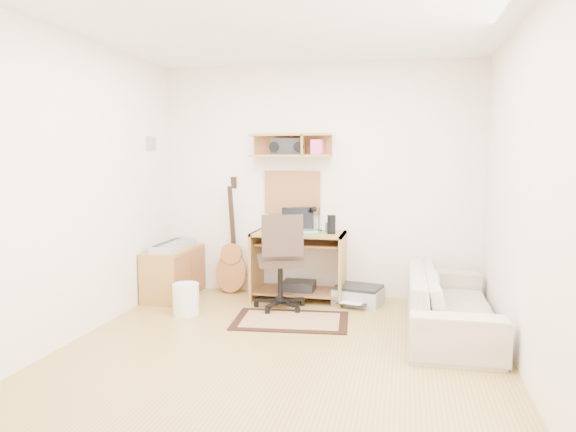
% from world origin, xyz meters
% --- Properties ---
extents(floor, '(3.60, 4.00, 0.01)m').
position_xyz_m(floor, '(0.00, 0.00, -0.01)').
color(floor, tan).
rests_on(floor, ground).
extents(ceiling, '(3.60, 4.00, 0.01)m').
position_xyz_m(ceiling, '(0.00, 0.00, 2.60)').
color(ceiling, white).
rests_on(ceiling, ground).
extents(back_wall, '(3.60, 0.01, 2.60)m').
position_xyz_m(back_wall, '(0.00, 2.00, 1.30)').
color(back_wall, white).
rests_on(back_wall, ground).
extents(left_wall, '(0.01, 4.00, 2.60)m').
position_xyz_m(left_wall, '(-1.80, 0.00, 1.30)').
color(left_wall, white).
rests_on(left_wall, ground).
extents(right_wall, '(0.01, 4.00, 2.60)m').
position_xyz_m(right_wall, '(1.80, 0.00, 1.30)').
color(right_wall, white).
rests_on(right_wall, ground).
extents(wall_shelf, '(0.90, 0.25, 0.26)m').
position_xyz_m(wall_shelf, '(-0.30, 1.88, 1.70)').
color(wall_shelf, '#AD803D').
rests_on(wall_shelf, back_wall).
extents(cork_board, '(0.64, 0.03, 0.49)m').
position_xyz_m(cork_board, '(-0.30, 1.98, 1.17)').
color(cork_board, tan).
rests_on(cork_board, back_wall).
extents(wall_photo, '(0.02, 0.20, 0.15)m').
position_xyz_m(wall_photo, '(-1.79, 1.50, 1.72)').
color(wall_photo, '#4C8CBF').
rests_on(wall_photo, left_wall).
extents(desk, '(1.00, 0.55, 0.75)m').
position_xyz_m(desk, '(-0.17, 1.73, 0.38)').
color(desk, '#AD803D').
rests_on(desk, floor).
extents(laptop, '(0.46, 0.46, 0.27)m').
position_xyz_m(laptop, '(-0.16, 1.71, 0.89)').
color(laptop, silver).
rests_on(laptop, desk).
extents(speaker, '(0.09, 0.09, 0.20)m').
position_xyz_m(speaker, '(0.19, 1.68, 0.85)').
color(speaker, black).
rests_on(speaker, desk).
extents(desk_lamp, '(0.09, 0.09, 0.28)m').
position_xyz_m(desk_lamp, '(0.03, 1.87, 0.89)').
color(desk_lamp, black).
rests_on(desk_lamp, desk).
extents(pencil_cup, '(0.07, 0.07, 0.10)m').
position_xyz_m(pencil_cup, '(0.14, 1.83, 0.80)').
color(pencil_cup, '#334A9B').
rests_on(pencil_cup, desk).
extents(boombox, '(0.37, 0.17, 0.19)m').
position_xyz_m(boombox, '(-0.33, 1.87, 1.68)').
color(boombox, black).
rests_on(boombox, wall_shelf).
extents(rug, '(1.15, 0.82, 0.01)m').
position_xyz_m(rug, '(-0.09, 0.90, 0.01)').
color(rug, '#C5B284').
rests_on(rug, floor).
extents(task_chair, '(0.66, 0.66, 1.01)m').
position_xyz_m(task_chair, '(-0.29, 1.31, 0.51)').
color(task_chair, '#34271F').
rests_on(task_chair, floor).
extents(cabinet, '(0.40, 0.90, 0.55)m').
position_xyz_m(cabinet, '(-1.58, 1.55, 0.28)').
color(cabinet, '#AD803D').
rests_on(cabinet, floor).
extents(music_keyboard, '(0.24, 0.76, 0.07)m').
position_xyz_m(music_keyboard, '(-1.58, 1.55, 0.58)').
color(music_keyboard, '#B2B5BA').
rests_on(music_keyboard, cabinet).
extents(guitar, '(0.37, 0.23, 1.35)m').
position_xyz_m(guitar, '(-1.00, 1.86, 0.68)').
color(guitar, '#B26C36').
rests_on(guitar, floor).
extents(waste_basket, '(0.34, 0.34, 0.31)m').
position_xyz_m(waste_basket, '(-1.16, 0.90, 0.16)').
color(waste_basket, white).
rests_on(waste_basket, floor).
extents(printer, '(0.56, 0.48, 0.18)m').
position_xyz_m(printer, '(0.49, 1.67, 0.08)').
color(printer, '#A5A8AA').
rests_on(printer, floor).
extents(sofa, '(0.55, 1.88, 0.74)m').
position_xyz_m(sofa, '(1.38, 0.91, 0.37)').
color(sofa, '#C0AF98').
rests_on(sofa, floor).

